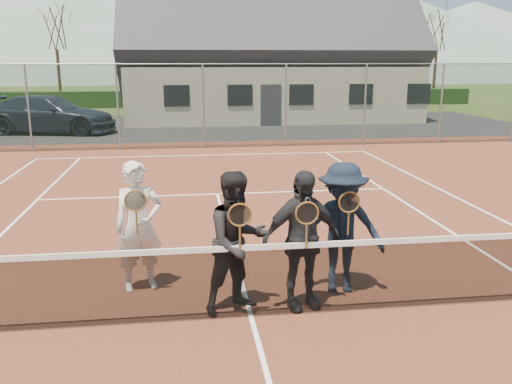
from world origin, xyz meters
TOP-DOWN VIEW (x-y plane):
  - ground at (0.00, 20.00)m, footprint 220.00×220.00m
  - court_surface at (0.00, 0.00)m, footprint 30.00×30.00m
  - tarmac_carpark at (-4.00, 20.00)m, footprint 40.00×12.00m
  - hedge_row at (0.00, 32.00)m, footprint 40.00×1.20m
  - hill_west at (-25.00, 95.00)m, footprint 110.00×110.00m
  - hill_centre at (20.00, 95.00)m, footprint 120.00×120.00m
  - hill_east at (55.00, 95.00)m, footprint 90.00×90.00m
  - car_c at (-6.50, 18.64)m, footprint 6.03×3.48m
  - court_markings at (0.00, 0.00)m, footprint 11.03×23.83m
  - tennis_net at (0.00, 0.00)m, footprint 11.68×0.08m
  - perimeter_fence at (0.00, 13.50)m, footprint 30.07×0.07m
  - clubhouse at (4.00, 24.00)m, footprint 15.60×8.20m
  - tree_b at (-9.00, 33.00)m, footprint 3.20×3.20m
  - tree_c at (2.00, 33.00)m, footprint 3.20×3.20m
  - tree_d at (12.00, 33.00)m, footprint 3.20×3.20m
  - tree_e at (18.00, 33.00)m, footprint 3.20×3.20m
  - player_a at (-1.41, 1.09)m, footprint 0.76×0.61m
  - player_b at (-0.13, 0.26)m, footprint 1.08×0.98m
  - player_c at (0.67, 0.22)m, footprint 1.12×0.65m
  - player_d at (1.32, 0.65)m, footprint 1.26×0.87m

SIDE VIEW (x-z plane):
  - ground at x=0.00m, z-range 0.00..0.00m
  - tarmac_carpark at x=-4.00m, z-range 0.00..0.01m
  - court_surface at x=0.00m, z-range 0.00..0.02m
  - court_markings at x=0.00m, z-range 0.02..0.03m
  - tennis_net at x=0.00m, z-range -0.01..1.09m
  - hedge_row at x=0.00m, z-range 0.00..1.10m
  - car_c at x=-6.50m, z-range 0.00..1.64m
  - player_d at x=1.32m, z-range 0.02..1.82m
  - player_b at x=-0.13m, z-range 0.02..1.82m
  - player_c at x=0.67m, z-range 0.02..1.82m
  - player_a at x=-1.41m, z-range 0.02..1.82m
  - perimeter_fence at x=0.00m, z-range 0.01..3.03m
  - clubhouse at x=4.00m, z-range 0.14..7.84m
  - tree_b at x=-9.00m, z-range 1.91..9.68m
  - tree_c at x=2.00m, z-range 1.91..9.68m
  - tree_d at x=12.00m, z-range 1.91..9.68m
  - tree_e at x=18.00m, z-range 1.91..9.68m
  - hill_east at x=55.00m, z-range 0.00..14.00m
  - hill_west at x=-25.00m, z-range 0.00..18.00m
  - hill_centre at x=20.00m, z-range 0.00..22.00m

